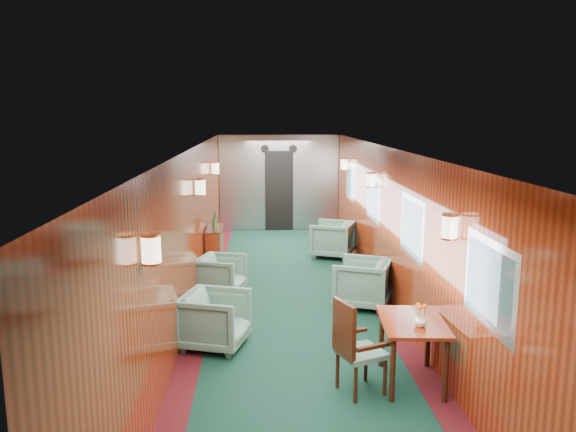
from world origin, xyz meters
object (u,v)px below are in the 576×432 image
object	(u,v)px
armchair_left_far	(221,275)
armchair_right_far	(332,239)
armchair_right_near	(362,283)
side_chair	(354,344)
dining_table	(412,331)
armchair_left_near	(215,320)
credenza	(215,248)

from	to	relation	value
armchair_left_far	armchair_right_far	distance (m)	3.15
armchair_right_near	armchair_left_far	bearing A→B (deg)	-86.13
side_chair	armchair_right_far	xyz separation A→B (m)	(0.52, 5.74, -0.19)
side_chair	armchair_right_far	bearing A→B (deg)	62.25
armchair_left_far	armchair_right_near	distance (m)	2.30
dining_table	armchair_left_near	bearing A→B (deg)	158.19
dining_table	armchair_left_far	size ratio (longest dim) A/B	1.44
credenza	armchair_right_near	xyz separation A→B (m)	(2.40, -2.11, -0.05)
dining_table	side_chair	bearing A→B (deg)	-158.78
dining_table	credenza	distance (m)	5.25
credenza	armchair_left_far	size ratio (longest dim) A/B	1.56
armchair_left_near	armchair_left_far	bearing A→B (deg)	17.84
armchair_left_near	armchair_right_near	xyz separation A→B (m)	(2.13, 1.42, 0.01)
credenza	armchair_right_far	size ratio (longest dim) A/B	1.36
armchair_right_near	credenza	bearing A→B (deg)	-109.87
credenza	armchair_left_near	xyz separation A→B (m)	(0.27, -3.54, -0.07)
side_chair	armchair_right_near	world-z (taller)	side_chair
side_chair	armchair_left_far	bearing A→B (deg)	92.54
armchair_left_far	armchair_right_far	size ratio (longest dim) A/B	0.87
side_chair	credenza	size ratio (longest dim) A/B	0.93
side_chair	dining_table	bearing A→B (deg)	-5.82
armchair_left_near	armchair_right_far	bearing A→B (deg)	-8.68
armchair_right_near	armchair_left_near	bearing A→B (deg)	-34.81
armchair_left_near	dining_table	bearing A→B (deg)	-100.12
dining_table	armchair_left_near	distance (m)	2.48
credenza	armchair_right_near	bearing A→B (deg)	-41.33
armchair_right_far	side_chair	bearing A→B (deg)	15.52
credenza	armchair_right_far	world-z (taller)	credenza
armchair_right_near	side_chair	bearing A→B (deg)	9.09
dining_table	side_chair	distance (m)	0.70
credenza	armchair_left_near	bearing A→B (deg)	-85.59
armchair_left_near	armchair_right_near	size ratio (longest dim) A/B	0.96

